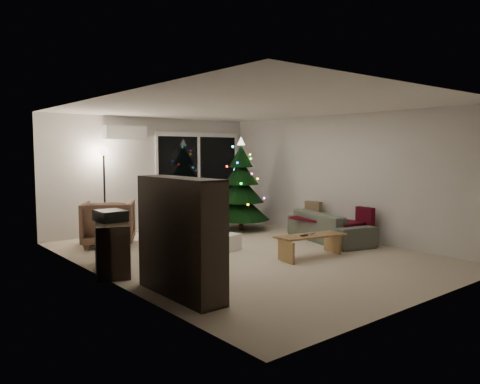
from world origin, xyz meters
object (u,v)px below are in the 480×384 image
object	(u,v)px
christmas_tree	(241,184)
sofa	(329,226)
bookshelf	(168,239)
coffee_table	(310,246)
media_cabinet	(111,246)
armchair	(109,223)

from	to	relation	value
christmas_tree	sofa	bearing A→B (deg)	-76.36
bookshelf	christmas_tree	xyz separation A→B (m)	(3.78, 3.25, 0.31)
coffee_table	christmas_tree	world-z (taller)	christmas_tree
sofa	coffee_table	distance (m)	1.54
bookshelf	sofa	bearing A→B (deg)	-1.08
bookshelf	christmas_tree	distance (m)	5.00
media_cabinet	bookshelf	bearing A→B (deg)	-69.09
bookshelf	coffee_table	world-z (taller)	bookshelf
media_cabinet	coffee_table	bearing A→B (deg)	-1.82
bookshelf	sofa	world-z (taller)	bookshelf
media_cabinet	sofa	world-z (taller)	media_cabinet
armchair	christmas_tree	world-z (taller)	christmas_tree
coffee_table	christmas_tree	distance (m)	3.09
media_cabinet	christmas_tree	world-z (taller)	christmas_tree
christmas_tree	armchair	bearing A→B (deg)	176.31
media_cabinet	sofa	xyz separation A→B (m)	(4.30, -0.51, -0.08)
armchair	media_cabinet	bearing A→B (deg)	98.02
media_cabinet	coffee_table	size ratio (longest dim) A/B	1.00
bookshelf	sofa	xyz separation A→B (m)	(4.30, 1.13, -0.44)
bookshelf	coffee_table	xyz separation A→B (m)	(2.95, 0.40, -0.54)
bookshelf	armchair	size ratio (longest dim) A/B	1.55
media_cabinet	armchair	world-z (taller)	armchair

